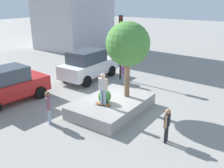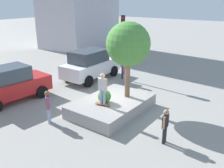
{
  "view_description": "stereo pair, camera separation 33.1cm",
  "coord_description": "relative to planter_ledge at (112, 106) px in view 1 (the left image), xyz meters",
  "views": [
    {
      "loc": [
        -10.39,
        -7.07,
        5.79
      ],
      "look_at": [
        -0.45,
        -0.18,
        1.55
      ],
      "focal_mm": 39.56,
      "sensor_mm": 36.0,
      "label": 1
    },
    {
      "loc": [
        -10.2,
        -7.34,
        5.79
      ],
      "look_at": [
        -0.45,
        -0.18,
        1.55
      ],
      "focal_mm": 39.56,
      "sensor_mm": 36.0,
      "label": 2
    }
  ],
  "objects": [
    {
      "name": "skateboard",
      "position": [
        -0.83,
        -0.03,
        0.38
      ],
      "size": [
        0.38,
        0.83,
        0.07
      ],
      "color": "brown",
      "rests_on": "planter_ledge"
    },
    {
      "name": "sedan_parked",
      "position": [
        -2.4,
        5.65,
        0.73
      ],
      "size": [
        4.62,
        2.42,
        2.08
      ],
      "color": "#B21E1E",
      "rests_on": "ground"
    },
    {
      "name": "traffic_light_corner",
      "position": [
        4.96,
        2.69,
        2.84
      ],
      "size": [
        0.37,
        0.36,
        4.66
      ],
      "color": "black",
      "rests_on": "ground"
    },
    {
      "name": "passerby_with_bag",
      "position": [
        -2.86,
        1.7,
        0.63
      ],
      "size": [
        0.44,
        0.46,
        1.66
      ],
      "color": "#8C9EB7",
      "rests_on": "ground"
    },
    {
      "name": "plaza_tree",
      "position": [
        0.91,
        -0.36,
        3.19
      ],
      "size": [
        2.31,
        2.31,
        4.05
      ],
      "color": "brown",
      "rests_on": "planter_ledge"
    },
    {
      "name": "ground_plane",
      "position": [
        0.45,
        0.18,
        -0.33
      ],
      "size": [
        120.0,
        120.0,
        0.0
      ],
      "primitive_type": "plane",
      "color": "gray"
    },
    {
      "name": "boxwood_shrub",
      "position": [
        -0.49,
        0.13,
        0.67
      ],
      "size": [
        0.68,
        0.68,
        0.68
      ],
      "primitive_type": "sphere",
      "color": "#3D7A33",
      "rests_on": "planter_ledge"
    },
    {
      "name": "planter_ledge",
      "position": [
        0.0,
        0.0,
        0.0
      ],
      "size": [
        4.45,
        2.96,
        0.65
      ],
      "primitive_type": "cube",
      "color": "gray",
      "rests_on": "ground"
    },
    {
      "name": "skateboarder",
      "position": [
        -0.83,
        -0.03,
        1.33
      ],
      "size": [
        0.25,
        0.55,
        1.61
      ],
      "color": "#8C9EB7",
      "rests_on": "skateboard"
    },
    {
      "name": "bystander_watching",
      "position": [
        -1.17,
        -3.59,
        0.56
      ],
      "size": [
        0.51,
        0.24,
        1.53
      ],
      "color": "black",
      "rests_on": "ground"
    },
    {
      "name": "pedestrian_crossing",
      "position": [
        4.15,
        1.82,
        0.56
      ],
      "size": [
        0.26,
        0.51,
        1.54
      ],
      "color": "#8C9EB7",
      "rests_on": "ground"
    },
    {
      "name": "police_car",
      "position": [
        3.58,
        4.61,
        0.8
      ],
      "size": [
        4.79,
        2.3,
        2.21
      ],
      "color": "white",
      "rests_on": "ground"
    }
  ]
}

